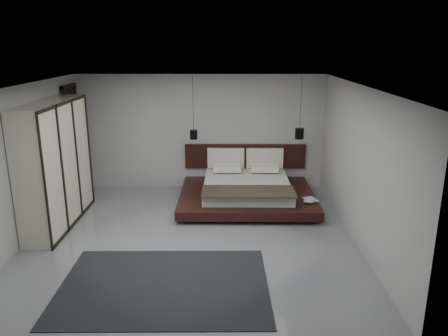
{
  "coord_description": "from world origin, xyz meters",
  "views": [
    {
      "loc": [
        0.66,
        -7.5,
        3.5
      ],
      "look_at": [
        0.59,
        1.2,
        1.01
      ],
      "focal_mm": 35.0,
      "sensor_mm": 36.0,
      "label": 1
    }
  ],
  "objects_px": {
    "pendant_left": "(194,134)",
    "pendant_right": "(299,133)",
    "rug": "(164,285)",
    "bed": "(247,189)",
    "lattice_screen": "(74,141)",
    "wardrobe": "(55,165)"
  },
  "relations": [
    {
      "from": "bed",
      "to": "wardrobe",
      "type": "relative_size",
      "value": 1.19
    },
    {
      "from": "pendant_right",
      "to": "wardrobe",
      "type": "bearing_deg",
      "value": -160.89
    },
    {
      "from": "rug",
      "to": "bed",
      "type": "bearing_deg",
      "value": 69.06
    },
    {
      "from": "pendant_right",
      "to": "rug",
      "type": "relative_size",
      "value": 0.46
    },
    {
      "from": "bed",
      "to": "pendant_right",
      "type": "relative_size",
      "value": 2.08
    },
    {
      "from": "pendant_left",
      "to": "pendant_right",
      "type": "relative_size",
      "value": 1.01
    },
    {
      "from": "rug",
      "to": "lattice_screen",
      "type": "bearing_deg",
      "value": 122.72
    },
    {
      "from": "lattice_screen",
      "to": "pendant_right",
      "type": "height_order",
      "value": "pendant_right"
    },
    {
      "from": "lattice_screen",
      "to": "bed",
      "type": "relative_size",
      "value": 0.88
    },
    {
      "from": "pendant_left",
      "to": "rug",
      "type": "distance_m",
      "value": 4.35
    },
    {
      "from": "wardrobe",
      "to": "rug",
      "type": "distance_m",
      "value": 3.58
    },
    {
      "from": "pendant_left",
      "to": "wardrobe",
      "type": "height_order",
      "value": "pendant_left"
    },
    {
      "from": "lattice_screen",
      "to": "wardrobe",
      "type": "height_order",
      "value": "lattice_screen"
    },
    {
      "from": "rug",
      "to": "wardrobe",
      "type": "bearing_deg",
      "value": 135.77
    },
    {
      "from": "lattice_screen",
      "to": "bed",
      "type": "distance_m",
      "value": 4.2
    },
    {
      "from": "bed",
      "to": "pendant_left",
      "type": "height_order",
      "value": "pendant_left"
    },
    {
      "from": "lattice_screen",
      "to": "pendant_left",
      "type": "bearing_deg",
      "value": -1.29
    },
    {
      "from": "lattice_screen",
      "to": "wardrobe",
      "type": "xyz_separation_m",
      "value": [
        0.25,
        -1.8,
        -0.08
      ]
    },
    {
      "from": "pendant_left",
      "to": "pendant_right",
      "type": "xyz_separation_m",
      "value": [
        2.44,
        0.0,
        0.03
      ]
    },
    {
      "from": "pendant_left",
      "to": "rug",
      "type": "height_order",
      "value": "pendant_left"
    },
    {
      "from": "bed",
      "to": "wardrobe",
      "type": "xyz_separation_m",
      "value": [
        -3.79,
        -1.25,
        0.92
      ]
    },
    {
      "from": "lattice_screen",
      "to": "pendant_right",
      "type": "xyz_separation_m",
      "value": [
        5.26,
        -0.06,
        0.2
      ]
    }
  ]
}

